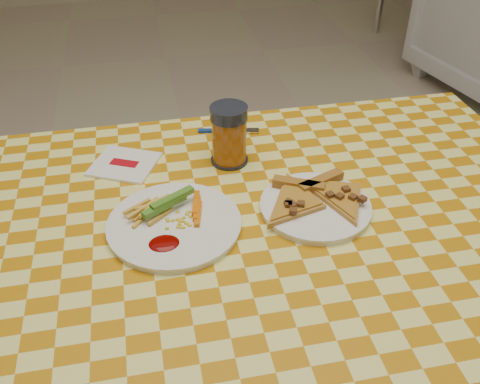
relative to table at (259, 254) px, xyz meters
name	(u,v)px	position (x,y,z in m)	size (l,w,h in m)	color
table	(259,254)	(0.00, 0.00, 0.00)	(1.28, 0.88, 0.76)	silver
plate_left	(174,226)	(-0.16, 0.02, 0.08)	(0.25, 0.25, 0.01)	white
plate_right	(315,208)	(0.12, 0.02, 0.08)	(0.21, 0.21, 0.01)	white
fries_veggies	(168,214)	(-0.17, 0.04, 0.10)	(0.17, 0.15, 0.04)	gold
pizza_slices	(315,197)	(0.12, 0.04, 0.09)	(0.29, 0.24, 0.02)	#BC793A
drink_glass	(229,135)	(-0.02, 0.23, 0.14)	(0.08, 0.08, 0.13)	black
napkin	(124,164)	(-0.24, 0.25, 0.08)	(0.17, 0.17, 0.01)	white
fork	(229,131)	(0.01, 0.35, 0.08)	(0.15, 0.04, 0.01)	navy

